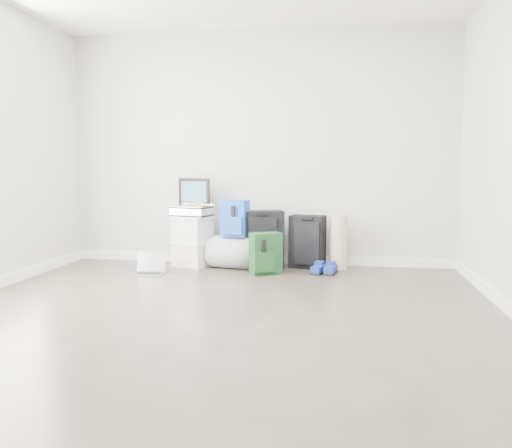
% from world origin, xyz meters
% --- Properties ---
extents(ground, '(5.00, 5.00, 0.00)m').
position_xyz_m(ground, '(0.00, 0.00, 0.00)').
color(ground, '#352E27').
rests_on(ground, ground).
extents(room_envelope, '(4.52, 5.02, 2.71)m').
position_xyz_m(room_envelope, '(0.00, 0.02, 1.72)').
color(room_envelope, beige).
rests_on(room_envelope, ground).
extents(boxes_stack, '(0.50, 0.46, 0.58)m').
position_xyz_m(boxes_stack, '(-0.74, 2.19, 0.29)').
color(boxes_stack, silver).
rests_on(boxes_stack, ground).
extents(briefcase, '(0.48, 0.40, 0.12)m').
position_xyz_m(briefcase, '(-0.74, 2.19, 0.64)').
color(briefcase, '#B2B2B7').
rests_on(briefcase, boxes_stack).
extents(painting, '(0.40, 0.16, 0.31)m').
position_xyz_m(painting, '(-0.74, 2.29, 0.85)').
color(painting, black).
rests_on(painting, briefcase).
extents(drone, '(0.46, 0.46, 0.05)m').
position_xyz_m(drone, '(-0.66, 2.17, 0.72)').
color(drone, gold).
rests_on(drone, briefcase).
extents(duffel_bag, '(0.66, 0.48, 0.37)m').
position_xyz_m(duffel_bag, '(-0.22, 2.13, 0.18)').
color(duffel_bag, gray).
rests_on(duffel_bag, ground).
extents(blue_backpack, '(0.32, 0.27, 0.41)m').
position_xyz_m(blue_backpack, '(-0.22, 2.10, 0.56)').
color(blue_backpack, '#1826A0').
rests_on(blue_backpack, duffel_bag).
extents(large_suitcase, '(0.47, 0.38, 0.65)m').
position_xyz_m(large_suitcase, '(0.10, 2.20, 0.33)').
color(large_suitcase, black).
rests_on(large_suitcase, ground).
extents(green_backpack, '(0.37, 0.35, 0.44)m').
position_xyz_m(green_backpack, '(0.16, 1.86, 0.21)').
color(green_backpack, '#133518').
rests_on(green_backpack, ground).
extents(carry_on, '(0.42, 0.33, 0.60)m').
position_xyz_m(carry_on, '(0.58, 2.28, 0.30)').
color(carry_on, black).
rests_on(carry_on, ground).
extents(shoes, '(0.29, 0.29, 0.09)m').
position_xyz_m(shoes, '(0.79, 1.97, 0.04)').
color(shoes, black).
rests_on(shoes, ground).
extents(rolled_rug, '(0.20, 0.20, 0.61)m').
position_xyz_m(rolled_rug, '(0.93, 2.25, 0.30)').
color(rolled_rug, tan).
rests_on(rolled_rug, ground).
extents(laptop, '(0.32, 0.23, 0.22)m').
position_xyz_m(laptop, '(-1.07, 1.67, 0.05)').
color(laptop, '#B9B9BE').
rests_on(laptop, ground).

